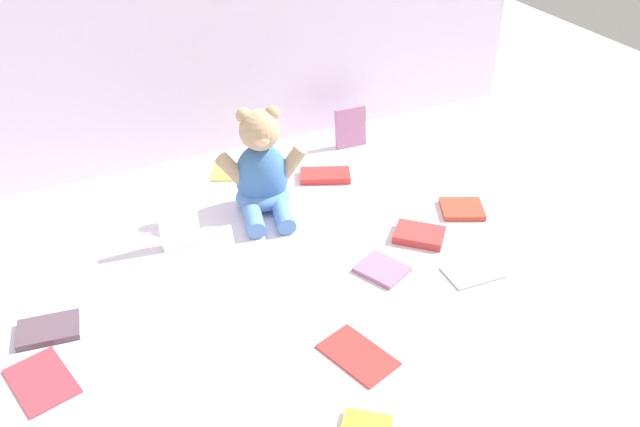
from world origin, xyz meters
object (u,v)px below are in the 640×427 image
Objects in this scene: book_case_1 at (382,269)px; book_case_6 at (231,171)px; book_case_11 at (462,209)px; book_case_9 at (178,219)px; book_case_10 at (419,235)px; book_case_5 at (358,354)px; book_case_2 at (325,175)px; book_case_3 at (41,380)px; book_case_8 at (49,330)px; book_case_7 at (350,127)px; book_case_0 at (472,272)px; teddy_bear at (262,173)px.

book_case_1 is 0.55m from book_case_6.
book_case_6 is 0.97× the size of book_case_11.
book_case_9 reaches higher than book_case_10.
book_case_2 is at bearing 51.82° from book_case_5.
book_case_1 is 0.71× the size of book_case_9.
book_case_1 is 0.31m from book_case_11.
book_case_6 is (0.53, 0.55, 0.00)m from book_case_3.
book_case_1 is at bearing 32.32° from book_case_5.
book_case_8 is (-0.71, -0.29, -0.00)m from book_case_2.
book_case_10 is (-0.06, -0.47, -0.05)m from book_case_7.
book_case_7 is 1.03× the size of book_case_10.
book_case_1 is at bearing 159.25° from book_case_10.
book_case_0 is 1.16× the size of book_case_11.
book_case_3 is at bearing -134.93° from teddy_bear.
book_case_10 is at bearing -32.34° from teddy_bear.
book_case_9 is at bearing -152.06° from teddy_bear.
book_case_0 is at bearing -124.88° from book_case_10.
book_case_2 reaches higher than book_case_8.
teddy_bear reaches higher than book_case_9.
book_case_8 is at bearing 63.77° from book_case_6.
book_case_0 is 0.35m from book_case_5.
book_case_1 is 1.02× the size of book_case_6.
book_case_0 is 0.24m from book_case_11.
book_case_3 is at bearing 69.59° from book_case_6.
teddy_bear reaches higher than book_case_10.
book_case_5 is 0.55m from book_case_11.
book_case_7 is (0.35, 0.73, 0.05)m from book_case_5.
book_case_0 is 0.19m from book_case_1.
book_case_6 is at bearing 74.64° from book_case_10.
book_case_0 is at bearing 84.53° from book_case_8.
book_case_5 is at bearing -30.34° from book_case_11.
book_case_0 is (0.31, -0.42, -0.09)m from teddy_bear.
book_case_2 is 1.14× the size of book_case_7.
book_case_8 is at bearing 129.69° from book_case_10.
book_case_9 is (-0.56, -0.26, 0.01)m from book_case_7.
book_case_3 is at bearing 143.10° from book_case_5.
book_case_3 is at bearing -139.98° from book_case_9.
book_case_5 is at bearing 145.88° from book_case_3.
book_case_10 is at bearing 170.45° from book_case_3.
book_case_3 is 0.99× the size of book_case_5.
book_case_2 is 0.44m from book_case_9.
book_case_6 is at bearing -149.44° from book_case_3.
book_case_11 is (0.45, 0.31, 0.00)m from book_case_5.
book_case_1 is at bearing -55.47° from teddy_bear.
book_case_8 reaches higher than book_case_3.
book_case_11 is at bearing 16.76° from book_case_5.
teddy_bear reaches higher than book_case_2.
teddy_bear is 2.37× the size of book_case_10.
book_case_11 is at bearing 98.34° from book_case_8.
book_case_2 is 0.94× the size of book_case_9.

